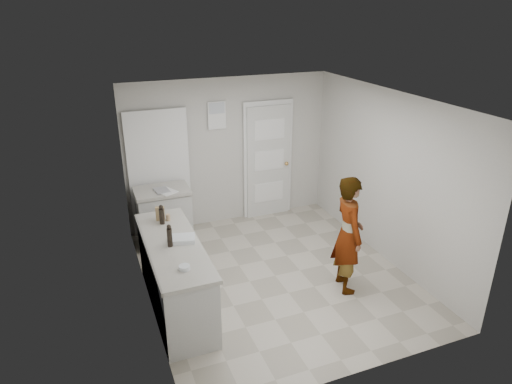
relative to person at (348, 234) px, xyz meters
name	(u,v)px	position (x,y,z in m)	size (l,w,h in m)	color
ground	(275,276)	(-0.77, 0.59, -0.80)	(4.00, 4.00, 0.00)	gray
room_shell	(220,167)	(-0.94, 2.54, 0.22)	(4.00, 4.00, 4.00)	beige
main_counter	(175,278)	(-2.22, 0.39, -0.38)	(0.64, 1.96, 0.93)	silver
side_counter	(164,218)	(-2.02, 2.14, -0.37)	(0.84, 0.61, 0.93)	silver
person	(348,234)	(0.00, 0.00, 0.00)	(0.59, 0.39, 1.61)	silver
cake_mix_box	(160,214)	(-2.23, 1.06, 0.22)	(0.12, 0.05, 0.19)	#A07D50
spice_jar	(168,217)	(-2.14, 1.02, 0.17)	(0.06, 0.06, 0.09)	tan
oil_cruet_a	(162,215)	(-2.23, 0.95, 0.25)	(0.07, 0.07, 0.27)	black
oil_cruet_b	(170,236)	(-2.25, 0.33, 0.26)	(0.06, 0.06, 0.28)	black
baking_dish	(182,239)	(-2.10, 0.40, 0.15)	(0.36, 0.29, 0.06)	silver
egg_bowl	(184,268)	(-2.21, -0.24, 0.15)	(0.12, 0.12, 0.05)	silver
papers	(166,191)	(-1.97, 2.02, 0.13)	(0.24, 0.31, 0.01)	white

